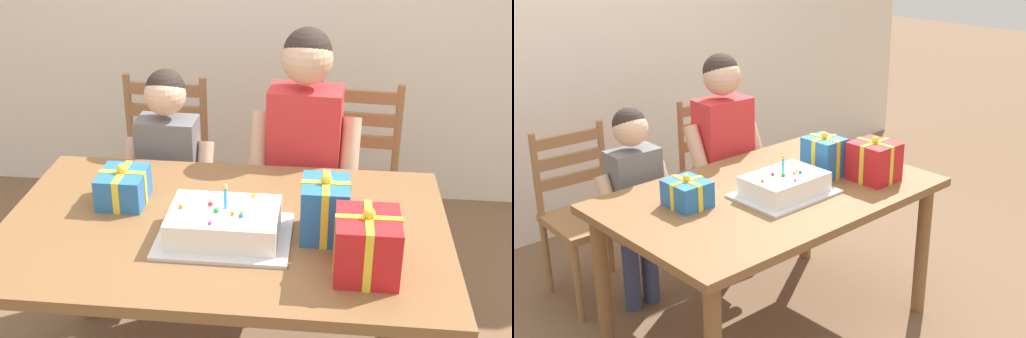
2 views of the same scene
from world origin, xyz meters
The scene contains 9 objects.
dining_table centered at (0.00, 0.00, 0.66)m, with size 1.53×0.99×0.75m.
birthday_cake centered at (0.02, -0.08, 0.80)m, with size 0.44×0.34×0.19m.
gift_box_red_large centered at (0.47, -0.24, 0.84)m, with size 0.20×0.21×0.23m.
gift_box_beside_cake centered at (0.34, -0.03, 0.85)m, with size 0.16×0.19×0.23m.
gift_box_corner_small centered at (-0.39, 0.13, 0.81)m, with size 0.17×0.19×0.15m.
chair_left centered at (-0.46, 0.94, 0.47)m, with size 0.44×0.44×0.92m.
chair_right centered at (0.47, 0.94, 0.47)m, with size 0.45×0.45×0.92m.
child_older centered at (0.24, 0.63, 0.78)m, with size 0.47×0.28×1.28m.
child_younger centered at (-0.34, 0.63, 0.66)m, with size 0.40×0.23×1.09m.
Camera 1 is at (0.34, -2.04, 1.94)m, focal length 48.61 mm.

